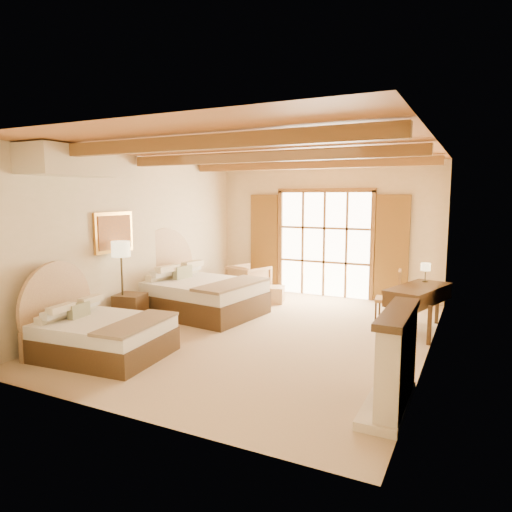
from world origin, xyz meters
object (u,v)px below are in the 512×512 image
Objects in this scene: bed_near at (96,331)px; armchair at (249,281)px; bed_far at (195,291)px; nightstand at (131,310)px; desk at (418,307)px.

bed_near is 2.34× the size of armchair.
bed_near is 0.80× the size of bed_far.
bed_far is 2.93× the size of armchair.
bed_near reaches higher than nightstand.
bed_near is at bearing 105.90° from armchair.
bed_far is 1.45m from nightstand.
bed_near is at bearing -82.14° from bed_far.
armchair reaches higher than nightstand.
bed_near is 3.31× the size of nightstand.
nightstand is (-0.61, 1.46, -0.07)m from bed_near.
armchair is 0.51× the size of desk.
armchair is 4.21m from desk.
desk reaches higher than armchair.
bed_near is 4.66m from armchair.
nightstand is 0.71× the size of armchair.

